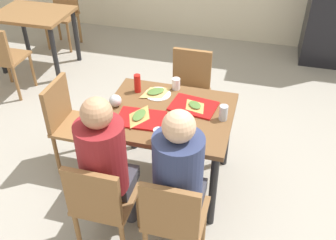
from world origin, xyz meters
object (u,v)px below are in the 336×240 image
object	(u,v)px
plastic_cup_a	(176,84)
background_chair_far	(63,10)
person_in_brown_jacket	(179,175)
condiment_bottle	(137,83)
person_in_red	(105,161)
soda_can	(223,113)
chair_near_right	(173,217)
pizza_slice_b	(195,105)
pizza_slice_a	(139,115)
paper_plate_near_edge	(180,133)
chair_near_left	(101,202)
paper_plate_center	(158,94)
pizza_slice_c	(156,92)
foil_bundle	(115,101)
background_chair_near	(2,56)
chair_left_end	(70,120)
tray_red_far	(193,106)
background_table	(34,22)
plastic_cup_b	(158,135)
chair_far_side	(189,87)
tray_red_near	(141,119)

from	to	relation	value
plastic_cup_a	background_chair_far	size ratio (longest dim) A/B	0.12
person_in_brown_jacket	condiment_bottle	size ratio (longest dim) A/B	7.97
person_in_red	soda_can	size ratio (longest dim) A/B	10.45
chair_near_right	pizza_slice_b	bearing A→B (deg)	93.84
pizza_slice_a	background_chair_far	size ratio (longest dim) A/B	0.28
paper_plate_near_edge	chair_near_right	bearing A→B (deg)	-79.97
chair_near_left	background_chair_far	xyz separation A→B (m)	(-1.93, 3.18, 0.00)
condiment_bottle	paper_plate_center	bearing A→B (deg)	0.00
person_in_brown_jacket	pizza_slice_c	world-z (taller)	person_in_brown_jacket
plastic_cup_a	chair_near_right	bearing A→B (deg)	-76.53
person_in_brown_jacket	foil_bundle	xyz separation A→B (m)	(-0.68, 0.64, 0.04)
paper_plate_center	background_chair_far	xyz separation A→B (m)	(-2.03, 2.15, -0.24)
chair_near_left	background_chair_far	size ratio (longest dim) A/B	1.00
condiment_bottle	background_chair_near	distance (m)	2.00
pizza_slice_a	plastic_cup_a	size ratio (longest dim) A/B	2.45
chair_left_end	tray_red_far	world-z (taller)	chair_left_end
chair_near_left	paper_plate_center	distance (m)	1.07
pizza_slice_a	plastic_cup_a	bearing A→B (deg)	71.16
background_table	paper_plate_near_edge	bearing A→B (deg)	-38.78
foil_bundle	condiment_bottle	bearing A→B (deg)	68.17
condiment_bottle	plastic_cup_a	bearing A→B (deg)	22.59
chair_near_left	soda_can	size ratio (longest dim) A/B	7.09
person_in_red	pizza_slice_a	distance (m)	0.54
background_table	person_in_brown_jacket	bearing A→B (deg)	-43.46
chair_near_left	person_in_red	bearing A→B (deg)	90.00
background_chair_far	pizza_slice_b	bearing A→B (deg)	-43.62
pizza_slice_b	pizza_slice_c	bearing A→B (deg)	160.92
paper_plate_center	plastic_cup_b	distance (m)	0.62
chair_far_side	condiment_bottle	world-z (taller)	condiment_bottle
chair_far_side	background_chair_near	bearing A→B (deg)	177.22
chair_far_side	soda_can	bearing A→B (deg)	-61.21
background_table	background_chair_near	bearing A→B (deg)	-90.00
chair_near_left	foil_bundle	size ratio (longest dim) A/B	8.65
pizza_slice_c	plastic_cup_b	bearing A→B (deg)	-71.72
chair_near_left	condiment_bottle	xyz separation A→B (m)	(-0.08, 1.04, 0.32)
soda_can	paper_plate_center	bearing A→B (deg)	160.11
tray_red_near	background_chair_far	bearing A→B (deg)	128.47
chair_left_end	pizza_slice_a	distance (m)	0.76
paper_plate_center	condiment_bottle	distance (m)	0.19
tray_red_near	plastic_cup_a	bearing A→B (deg)	73.28
soda_can	background_chair_far	size ratio (longest dim) A/B	0.14
paper_plate_near_edge	pizza_slice_b	world-z (taller)	pizza_slice_b
tray_red_near	pizza_slice_b	bearing A→B (deg)	35.34
person_in_brown_jacket	pizza_slice_b	size ratio (longest dim) A/B	6.05
chair_left_end	condiment_bottle	distance (m)	0.69
plastic_cup_b	soda_can	bearing A→B (deg)	43.11
paper_plate_center	background_table	distance (m)	2.48
paper_plate_center	condiment_bottle	xyz separation A→B (m)	(-0.18, 0.00, 0.08)
paper_plate_near_edge	pizza_slice_c	size ratio (longest dim) A/B	0.85
chair_near_left	soda_can	distance (m)	1.11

